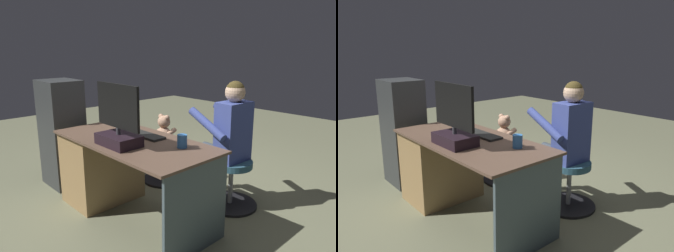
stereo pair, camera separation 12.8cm
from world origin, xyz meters
TOP-DOWN VIEW (x-y plane):
  - ground_plane at (0.00, 0.00)m, footprint 10.00×10.00m
  - desk at (0.41, 0.35)m, footprint 1.53×0.73m
  - monitor at (-0.05, 0.52)m, footprint 0.53×0.23m
  - keyboard at (0.02, 0.20)m, footprint 0.42×0.14m
  - computer_mouse at (0.33, 0.22)m, footprint 0.06×0.10m
  - cup at (-0.44, 0.20)m, footprint 0.08×0.08m
  - tv_remote at (0.23, 0.41)m, footprint 0.10×0.15m
  - office_chair_teddy at (0.42, -0.40)m, footprint 0.48×0.48m
  - teddy_bear at (0.42, -0.41)m, footprint 0.22×0.22m
  - visitor_chair at (-0.45, -0.46)m, footprint 0.51×0.51m
  - person at (-0.36, -0.45)m, footprint 0.58×0.50m
  - equipment_rack at (1.12, 0.46)m, footprint 0.44×0.36m

SIDE VIEW (x-z plane):
  - ground_plane at x=0.00m, z-range 0.00..0.00m
  - visitor_chair at x=-0.45m, z-range 0.02..0.48m
  - office_chair_teddy at x=0.42m, z-range 0.03..0.49m
  - desk at x=0.41m, z-range 0.02..0.74m
  - equipment_rack at x=1.12m, z-range 0.00..1.15m
  - teddy_bear at x=0.42m, z-range 0.44..0.76m
  - person at x=-0.36m, z-range 0.10..1.30m
  - tv_remote at x=0.23m, z-range 0.72..0.74m
  - keyboard at x=0.02m, z-range 0.72..0.74m
  - computer_mouse at x=0.33m, z-range 0.72..0.76m
  - cup at x=-0.44m, z-range 0.72..0.83m
  - monitor at x=-0.05m, z-range 0.63..1.13m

